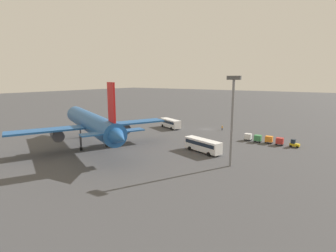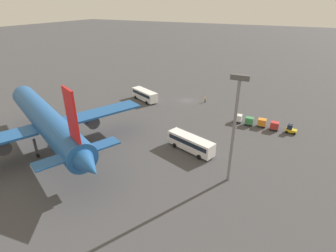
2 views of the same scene
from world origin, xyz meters
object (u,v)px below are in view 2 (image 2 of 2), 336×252
at_px(baggage_tug, 291,129).
at_px(cargo_cart_red, 274,125).
at_px(cargo_cart_white, 238,118).
at_px(airplane, 47,121).
at_px(cargo_cart_orange, 262,122).
at_px(shuttle_bus_far, 191,143).
at_px(worker_person, 205,100).
at_px(shuttle_bus_near, 145,94).
at_px(cargo_cart_green, 249,121).

relative_size(baggage_tug, cargo_cart_red, 1.22).
distance_m(baggage_tug, cargo_cart_red, 3.67).
relative_size(cargo_cart_red, cargo_cart_white, 1.00).
xyz_separation_m(baggage_tug, cargo_cart_white, (12.62, -0.59, 0.25)).
xyz_separation_m(airplane, cargo_cart_orange, (-37.86, -30.96, -5.37)).
relative_size(shuttle_bus_far, cargo_cart_orange, 5.30).
relative_size(airplane, worker_person, 25.51).
height_order(shuttle_bus_near, cargo_cart_red, shuttle_bus_near).
bearing_deg(baggage_tug, cargo_cart_orange, 1.18).
distance_m(shuttle_bus_far, cargo_cart_orange, 21.91).
bearing_deg(cargo_cart_green, shuttle_bus_far, 64.96).
bearing_deg(worker_person, shuttle_bus_far, 103.28).
height_order(airplane, shuttle_bus_far, airplane).
distance_m(baggage_tug, cargo_cart_white, 12.64).
bearing_deg(airplane, cargo_cart_white, -110.79).
bearing_deg(cargo_cart_green, cargo_cart_red, 179.00).
bearing_deg(cargo_cart_red, shuttle_bus_near, -5.97).
height_order(cargo_cart_green, cargo_cart_white, same).
height_order(shuttle_bus_near, cargo_cart_green, shuttle_bus_near).
xyz_separation_m(worker_person, cargo_cart_orange, (-18.32, 10.27, 0.32)).
distance_m(airplane, cargo_cart_white, 44.83).
distance_m(airplane, shuttle_bus_far, 29.46).
distance_m(airplane, baggage_tug, 54.23).
relative_size(airplane, cargo_cart_red, 21.55).
xyz_separation_m(cargo_cart_green, cargo_cart_white, (2.99, -0.52, 0.00)).
height_order(shuttle_bus_near, baggage_tug, shuttle_bus_near).
bearing_deg(shuttle_bus_near, shuttle_bus_far, 162.59).
xyz_separation_m(cargo_cart_red, cargo_cart_orange, (2.99, -0.53, 0.00)).
bearing_deg(cargo_cart_green, airplane, 41.20).
distance_m(cargo_cart_red, cargo_cart_green, 5.97).
relative_size(worker_person, cargo_cart_red, 0.84).
xyz_separation_m(cargo_cart_red, cargo_cart_white, (8.96, -0.62, 0.00)).
bearing_deg(baggage_tug, shuttle_bus_near, 0.07).
bearing_deg(shuttle_bus_far, cargo_cart_red, -110.71).
xyz_separation_m(shuttle_bus_near, cargo_cart_green, (-32.91, 3.96, -0.77)).
relative_size(airplane, shuttle_bus_near, 4.26).
xyz_separation_m(cargo_cart_orange, cargo_cart_white, (5.97, -0.09, 0.00)).
relative_size(shuttle_bus_near, cargo_cart_white, 5.06).
bearing_deg(cargo_cart_green, cargo_cart_white, -9.80).
height_order(shuttle_bus_near, worker_person, shuttle_bus_near).
relative_size(shuttle_bus_far, worker_person, 6.28).
bearing_deg(cargo_cart_orange, baggage_tug, 175.69).
bearing_deg(worker_person, cargo_cart_white, 140.49).
distance_m(cargo_cart_green, cargo_cart_white, 3.03).
bearing_deg(cargo_cart_white, shuttle_bus_near, -6.57).
distance_m(shuttle_bus_near, cargo_cart_orange, 36.07).
distance_m(worker_person, cargo_cart_white, 16.01).
relative_size(shuttle_bus_near, cargo_cart_orange, 5.06).
height_order(airplane, cargo_cart_green, airplane).
relative_size(worker_person, cargo_cart_green, 0.84).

